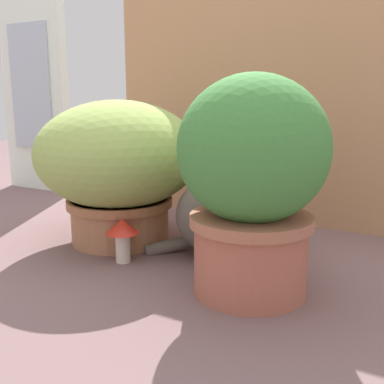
{
  "coord_description": "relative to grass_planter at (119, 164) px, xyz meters",
  "views": [
    {
      "loc": [
        0.59,
        -0.92,
        0.42
      ],
      "look_at": [
        0.03,
        0.07,
        0.18
      ],
      "focal_mm": 42.9,
      "sensor_mm": 36.0,
      "label": 1
    }
  ],
  "objects": [
    {
      "name": "ground_plane",
      "position": [
        0.23,
        -0.11,
        -0.23
      ],
      "size": [
        6.0,
        6.0,
        0.0
      ],
      "primitive_type": "plane",
      "color": "#6F5354"
    },
    {
      "name": "cardboard_backdrop",
      "position": [
        0.36,
        0.43,
        0.18
      ],
      "size": [
        1.29,
        0.03,
        0.81
      ],
      "primitive_type": "cube",
      "color": "tan",
      "rests_on": "ground"
    },
    {
      "name": "window_panel_white",
      "position": [
        -0.79,
        0.42,
        0.19
      ],
      "size": [
        0.36,
        0.05,
        0.83
      ],
      "color": "white",
      "rests_on": "ground"
    },
    {
      "name": "grass_planter",
      "position": [
        0.0,
        0.0,
        0.0
      ],
      "size": [
        0.47,
        0.47,
        0.41
      ],
      "color": "#AC714E",
      "rests_on": "ground"
    },
    {
      "name": "leafy_planter",
      "position": [
        0.47,
        -0.15,
        0.03
      ],
      "size": [
        0.32,
        0.32,
        0.47
      ],
      "color": "#AE5F49",
      "rests_on": "ground"
    },
    {
      "name": "cat",
      "position": [
        0.33,
        0.05,
        -0.11
      ],
      "size": [
        0.36,
        0.3,
        0.32
      ],
      "color": "#665B54",
      "rests_on": "ground"
    },
    {
      "name": "mushroom_ornament_red",
      "position": [
        0.12,
        -0.14,
        -0.15
      ],
      "size": [
        0.09,
        0.09,
        0.11
      ],
      "color": "silver",
      "rests_on": "ground"
    }
  ]
}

